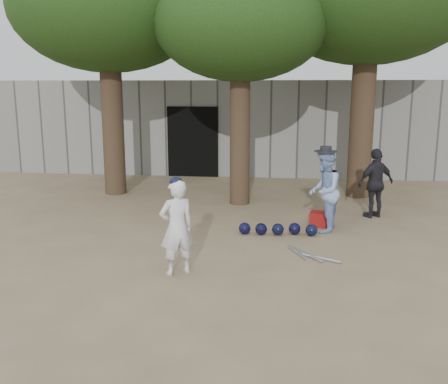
# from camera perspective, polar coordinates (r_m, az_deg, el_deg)

# --- Properties ---
(ground) EXTENTS (70.00, 70.00, 0.00)m
(ground) POSITION_cam_1_polar(r_m,az_deg,el_deg) (8.32, -4.97, -7.74)
(ground) COLOR #937C5E
(ground) RESTS_ON ground
(boy_player) EXTENTS (0.64, 0.58, 1.46)m
(boy_player) POSITION_cam_1_polar(r_m,az_deg,el_deg) (7.52, -5.42, -4.05)
(boy_player) COLOR white
(boy_player) RESTS_ON ground
(spectator_blue) EXTENTS (0.75, 0.89, 1.61)m
(spectator_blue) POSITION_cam_1_polar(r_m,az_deg,el_deg) (9.89, 11.37, 0.11)
(spectator_blue) COLOR #97B2EA
(spectator_blue) RESTS_ON ground
(spectator_dark) EXTENTS (0.95, 0.75, 1.51)m
(spectator_dark) POSITION_cam_1_polar(r_m,az_deg,el_deg) (11.26, 16.95, 0.96)
(spectator_dark) COLOR black
(spectator_dark) RESTS_ON ground
(red_bag) EXTENTS (0.48, 0.40, 0.30)m
(red_bag) POSITION_cam_1_polar(r_m,az_deg,el_deg) (10.36, 10.98, -3.08)
(red_bag) COLOR maroon
(red_bag) RESTS_ON ground
(back_building) EXTENTS (16.00, 5.24, 3.00)m
(back_building) POSITION_cam_1_polar(r_m,az_deg,el_deg) (18.12, 1.61, 7.81)
(back_building) COLOR gray
(back_building) RESTS_ON ground
(helmet_row) EXTENTS (1.51, 0.33, 0.23)m
(helmet_row) POSITION_cam_1_polar(r_m,az_deg,el_deg) (9.66, 6.18, -4.24)
(helmet_row) COLOR black
(helmet_row) RESTS_ON ground
(bat_pile) EXTENTS (0.86, 0.78, 0.06)m
(bat_pile) POSITION_cam_1_polar(r_m,az_deg,el_deg) (8.54, 9.68, -7.15)
(bat_pile) COLOR #BBBCC2
(bat_pile) RESTS_ON ground
(tree_row) EXTENTS (11.40, 5.80, 6.69)m
(tree_row) POSITION_cam_1_polar(r_m,az_deg,el_deg) (12.85, 2.93, 20.37)
(tree_row) COLOR brown
(tree_row) RESTS_ON ground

